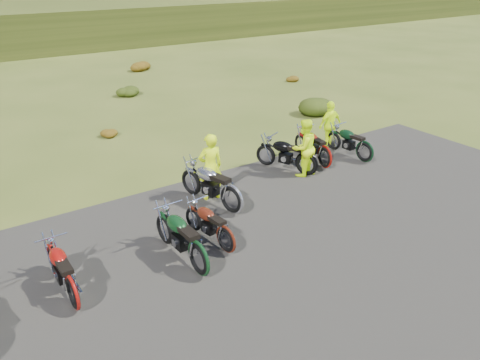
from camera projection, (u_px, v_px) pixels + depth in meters
ground at (259, 243)px, 11.08m from camera, size 300.00×300.00×0.00m
gravel_pad at (317, 287)px, 9.57m from camera, size 20.00×12.00×0.04m
shrub_4 at (107, 131)px, 17.68m from camera, size 0.77×0.77×0.45m
shrub_5 at (127, 90)px, 23.10m from camera, size 1.03×1.03×0.61m
shrub_6 at (139, 64)px, 28.52m from camera, size 1.30×1.30×0.77m
shrub_7 at (317, 103)px, 20.43m from camera, size 1.56×1.56×0.92m
shrub_8 at (290, 77)px, 25.98m from camera, size 0.77×0.77×0.45m
motorcycle_1 at (76, 309)px, 8.97m from camera, size 0.70×2.00×1.04m
motorcycle_2 at (200, 275)px, 9.93m from camera, size 0.84×2.26×1.17m
motorcycle_3 at (232, 214)px, 12.35m from camera, size 1.30×2.46×1.23m
motorcycle_4 at (226, 253)px, 10.70m from camera, size 0.85×1.92×0.98m
motorcycle_5 at (306, 176)px, 14.56m from camera, size 1.54×2.25×1.12m
motorcycle_6 at (324, 168)px, 15.08m from camera, size 0.97×2.16×1.09m
motorcycle_7 at (363, 162)px, 15.52m from camera, size 0.81×2.06×1.06m
person_middle at (210, 168)px, 12.74m from camera, size 0.75×0.55×1.89m
person_right_a at (304, 149)px, 14.20m from camera, size 0.89×0.71×1.79m
person_right_b at (330, 126)px, 16.35m from camera, size 1.00×0.44×1.69m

